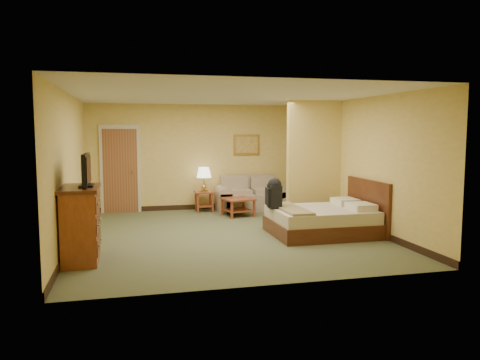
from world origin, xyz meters
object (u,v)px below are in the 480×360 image
object	(u,v)px
loveseat	(251,199)
dresser	(81,224)
bed	(325,220)
coffee_table	(238,203)

from	to	relation	value
loveseat	dresser	xyz separation A→B (m)	(-3.64, -3.84, 0.29)
dresser	bed	size ratio (longest dim) A/B	0.59
coffee_table	dresser	bearing A→B (deg)	-135.50
coffee_table	bed	xyz separation A→B (m)	(1.15, -2.25, -0.02)
loveseat	coffee_table	bearing A→B (deg)	-123.55
loveseat	coffee_table	world-z (taller)	loveseat
bed	dresser	bearing A→B (deg)	-168.97
coffee_table	dresser	distance (m)	4.42
loveseat	bed	size ratio (longest dim) A/B	0.88
dresser	bed	bearing A→B (deg)	11.03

